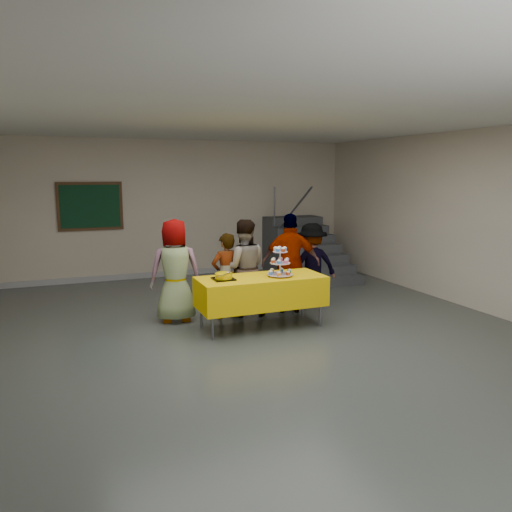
{
  "coord_description": "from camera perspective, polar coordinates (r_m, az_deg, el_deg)",
  "views": [
    {
      "loc": [
        -2.47,
        -5.89,
        2.28
      ],
      "look_at": [
        0.27,
        0.96,
        1.05
      ],
      "focal_mm": 35.0,
      "sensor_mm": 36.0,
      "label": 1
    }
  ],
  "objects": [
    {
      "name": "room_shell",
      "position": [
        6.4,
        0.86,
        8.13
      ],
      "size": [
        10.0,
        10.04,
        3.02
      ],
      "color": "#4C514C",
      "rests_on": "ground"
    },
    {
      "name": "bake_table",
      "position": [
        7.39,
        0.58,
        -4.02
      ],
      "size": [
        1.88,
        0.78,
        0.77
      ],
      "color": "#595960",
      "rests_on": "ground"
    },
    {
      "name": "cupcake_stand",
      "position": [
        7.36,
        2.77,
        -0.91
      ],
      "size": [
        0.38,
        0.38,
        0.44
      ],
      "color": "silver",
      "rests_on": "bake_table"
    },
    {
      "name": "bear_cake",
      "position": [
        7.16,
        -3.73,
        -2.25
      ],
      "size": [
        0.32,
        0.36,
        0.12
      ],
      "color": "black",
      "rests_on": "bake_table"
    },
    {
      "name": "schoolchild_a",
      "position": [
        7.76,
        -9.21,
        -1.66
      ],
      "size": [
        0.85,
        0.61,
        1.6
      ],
      "primitive_type": "imported",
      "rotation": [
        0.0,
        0.0,
        3.0
      ],
      "color": "slate",
      "rests_on": "ground"
    },
    {
      "name": "schoolchild_b",
      "position": [
        7.88,
        -3.46,
        -2.28
      ],
      "size": [
        0.54,
        0.4,
        1.36
      ],
      "primitive_type": "imported",
      "rotation": [
        0.0,
        0.0,
        3.3
      ],
      "color": "slate",
      "rests_on": "ground"
    },
    {
      "name": "schoolchild_c",
      "position": [
        7.99,
        -1.45,
        -1.36
      ],
      "size": [
        0.88,
        0.77,
        1.56
      ],
      "primitive_type": "imported",
      "rotation": [
        0.0,
        0.0,
        2.88
      ],
      "color": "slate",
      "rests_on": "ground"
    },
    {
      "name": "schoolchild_d",
      "position": [
        8.2,
        4.0,
        -0.83
      ],
      "size": [
        1.04,
        0.72,
        1.63
      ],
      "primitive_type": "imported",
      "rotation": [
        0.0,
        0.0,
        2.77
      ],
      "color": "slate",
      "rests_on": "ground"
    },
    {
      "name": "schoolchild_e",
      "position": [
        8.6,
        6.37,
        -1.04
      ],
      "size": [
        0.95,
        0.57,
        1.44
      ],
      "primitive_type": "imported",
      "rotation": [
        0.0,
        0.0,
        3.1
      ],
      "color": "slate",
      "rests_on": "ground"
    },
    {
      "name": "staircase",
      "position": [
        11.41,
        5.4,
        0.4
      ],
      "size": [
        1.3,
        2.4,
        2.04
      ],
      "color": "#424447",
      "rests_on": "ground"
    },
    {
      "name": "noticeboard",
      "position": [
        10.89,
        -18.41,
        5.41
      ],
      "size": [
        1.3,
        0.05,
        1.0
      ],
      "color": "#472B16",
      "rests_on": "ground"
    }
  ]
}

